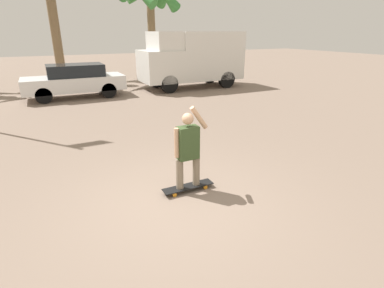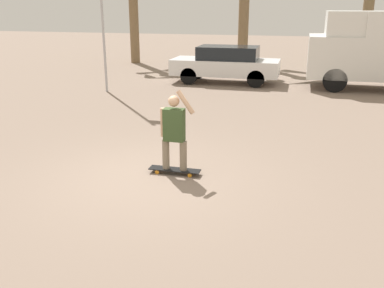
# 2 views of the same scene
# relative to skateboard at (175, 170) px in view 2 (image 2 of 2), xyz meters

# --- Properties ---
(ground_plane) EXTENTS (80.00, 80.00, 0.00)m
(ground_plane) POSITION_rel_skateboard_xyz_m (-0.37, -0.33, -0.08)
(ground_plane) COLOR gray
(skateboard) EXTENTS (1.03, 0.24, 0.10)m
(skateboard) POSITION_rel_skateboard_xyz_m (0.00, 0.00, 0.00)
(skateboard) COLOR black
(skateboard) RESTS_ON ground_plane
(person_skateboarder) EXTENTS (0.68, 0.22, 1.59)m
(person_skateboarder) POSITION_rel_skateboard_xyz_m (-0.00, 0.00, 0.84)
(person_skateboarder) COLOR gray
(person_skateboarder) RESTS_ON skateboard
(parked_car_white) EXTENTS (4.48, 1.75, 1.53)m
(parked_car_white) POSITION_rel_skateboard_xyz_m (-0.84, 10.39, 0.73)
(parked_car_white) COLOR black
(parked_car_white) RESTS_ON ground_plane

